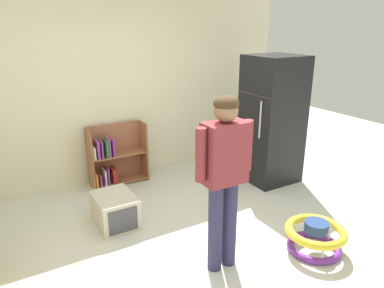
{
  "coord_description": "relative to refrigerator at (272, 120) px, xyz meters",
  "views": [
    {
      "loc": [
        -1.68,
        -2.5,
        2.2
      ],
      "look_at": [
        0.12,
        0.58,
        0.99
      ],
      "focal_mm": 33.72,
      "sensor_mm": 36.0,
      "label": 1
    }
  ],
  "objects": [
    {
      "name": "ground_plane",
      "position": [
        -1.76,
        -1.16,
        -0.89
      ],
      "size": [
        12.0,
        12.0,
        0.0
      ],
      "primitive_type": "plane",
      "color": "silver",
      "rests_on": "ground"
    },
    {
      "name": "back_wall",
      "position": [
        -1.76,
        1.17,
        0.46
      ],
      "size": [
        5.2,
        0.06,
        2.7
      ],
      "primitive_type": "cube",
      "color": "#EBE5C1",
      "rests_on": "ground"
    },
    {
      "name": "refrigerator",
      "position": [
        0.0,
        0.0,
        0.0
      ],
      "size": [
        0.73,
        0.68,
        1.78
      ],
      "color": "black",
      "rests_on": "ground"
    },
    {
      "name": "bookshelf",
      "position": [
        -2.01,
        0.98,
        -0.51
      ],
      "size": [
        0.8,
        0.28,
        0.85
      ],
      "color": "#9B623D",
      "rests_on": "ground"
    },
    {
      "name": "standing_person",
      "position": [
        -1.75,
        -1.32,
        0.1
      ],
      "size": [
        0.57,
        0.22,
        1.63
      ],
      "color": "#313055",
      "rests_on": "ground"
    },
    {
      "name": "baby_walker",
      "position": [
        -0.8,
        -1.59,
        -0.73
      ],
      "size": [
        0.6,
        0.6,
        0.32
      ],
      "color": "purple",
      "rests_on": "ground"
    },
    {
      "name": "pet_carrier",
      "position": [
        -2.37,
        -0.1,
        -0.71
      ],
      "size": [
        0.42,
        0.55,
        0.36
      ],
      "color": "beige",
      "rests_on": "ground"
    }
  ]
}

